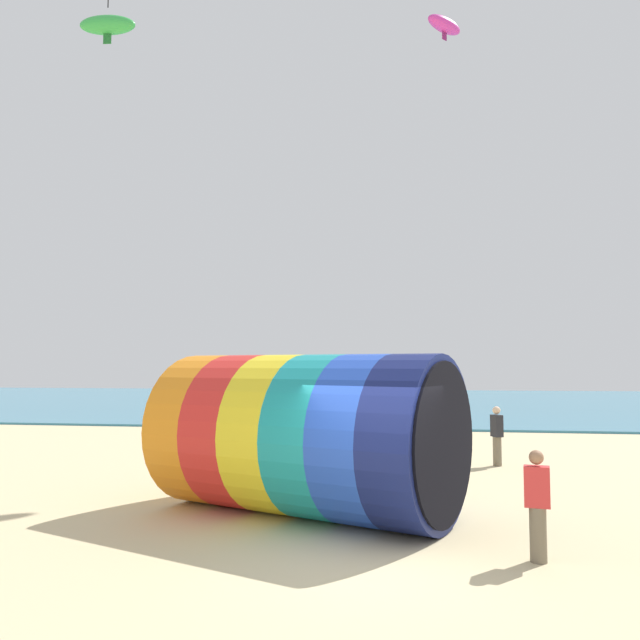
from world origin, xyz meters
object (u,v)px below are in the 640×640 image
object	(u,v)px
kite_magenta_parafoil	(444,25)
bystander_near_water	(497,435)
bystander_mid_beach	(259,432)
giant_inflatable_tube	(306,434)
kite_green_parafoil	(108,25)
kite_handler	(537,505)

from	to	relation	value
kite_magenta_parafoil	bystander_near_water	world-z (taller)	kite_magenta_parafoil
bystander_mid_beach	giant_inflatable_tube	bearing A→B (deg)	-68.83
kite_green_parafoil	bystander_near_water	bearing A→B (deg)	33.39
kite_handler	bystander_near_water	world-z (taller)	bystander_near_water
kite_magenta_parafoil	bystander_near_water	xyz separation A→B (m)	(1.19, -1.76, -13.07)
kite_handler	kite_magenta_parafoil	xyz separation A→B (m)	(-0.62, 10.43, 13.11)
kite_handler	kite_green_parafoil	xyz separation A→B (m)	(-8.33, 2.81, 9.48)
kite_green_parafoil	kite_magenta_parafoil	size ratio (longest dim) A/B	0.83
kite_green_parafoil	kite_magenta_parafoil	xyz separation A→B (m)	(7.71, 7.62, 3.62)
bystander_near_water	kite_green_parafoil	bearing A→B (deg)	-146.61
kite_handler	kite_magenta_parafoil	world-z (taller)	kite_magenta_parafoil
giant_inflatable_tube	bystander_mid_beach	xyz separation A→B (m)	(-2.54, 6.57, -0.71)
kite_magenta_parafoil	bystander_mid_beach	distance (m)	14.39
kite_handler	bystander_mid_beach	world-z (taller)	bystander_mid_beach
kite_green_parafoil	bystander_near_water	size ratio (longest dim) A/B	0.77
giant_inflatable_tube	bystander_mid_beach	distance (m)	7.08
giant_inflatable_tube	bystander_mid_beach	world-z (taller)	giant_inflatable_tube
kite_magenta_parafoil	bystander_mid_beach	bearing A→B (deg)	-164.24
kite_handler	kite_green_parafoil	size ratio (longest dim) A/B	1.25
kite_magenta_parafoil	bystander_mid_beach	world-z (taller)	kite_magenta_parafoil
bystander_near_water	bystander_mid_beach	world-z (taller)	bystander_near_water
kite_magenta_parafoil	bystander_mid_beach	xyz separation A→B (m)	(-5.72, -1.62, -13.11)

